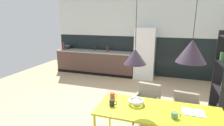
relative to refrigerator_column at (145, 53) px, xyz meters
name	(u,v)px	position (x,y,z in m)	size (l,w,h in m)	color
ground_plane	(103,117)	(-0.47, -2.99, -0.91)	(8.86, 8.86, 0.00)	tan
back_wall_splashback_dark	(134,55)	(-0.47, 0.36, -0.18)	(6.31, 0.12, 1.46)	black
back_wall_panel_upper	(135,16)	(-0.47, 0.36, 1.28)	(6.31, 0.12, 1.46)	silver
kitchen_counter	(95,62)	(-1.92, 0.00, -0.46)	(3.13, 0.63, 0.88)	#50382F
refrigerator_column	(145,53)	(0.00, 0.00, 0.00)	(0.70, 0.60, 1.81)	silver
dining_table	(158,113)	(0.72, -3.74, -0.19)	(1.87, 0.79, 0.76)	gold
armchair_head_of_table	(147,99)	(0.46, -2.85, -0.40)	(0.55, 0.54, 0.80)	gray
armchair_facing_counter	(185,107)	(1.17, -2.94, -0.42)	(0.54, 0.52, 0.73)	gray
fruit_bowl	(136,101)	(0.37, -3.65, -0.09)	(0.27, 0.27, 0.09)	silver
open_book	(193,112)	(1.21, -3.65, -0.14)	(0.31, 0.24, 0.02)	white
mug_short_terracotta	(112,103)	(0.01, -3.81, -0.09)	(0.13, 0.08, 0.10)	black
mug_glass_clear	(113,95)	(-0.07, -3.54, -0.10)	(0.13, 0.09, 0.10)	#B23D33
mug_wide_latte	(175,115)	(0.95, -3.88, -0.10)	(0.13, 0.09, 0.09)	#5B8456
cooking_pot	(68,47)	(-3.21, 0.12, 0.05)	(0.22, 0.22, 0.17)	black
bottle_wine_green	(64,47)	(-3.18, -0.23, 0.12)	(0.07, 0.07, 0.34)	maroon
bottle_spice_small	(95,48)	(-1.98, 0.14, 0.09)	(0.06, 0.06, 0.28)	#0F3319
bottle_vinegar_dark	(108,49)	(-1.41, 0.01, 0.08)	(0.08, 0.08, 0.25)	maroon
pendant_lamp_over_table_near	(135,56)	(0.35, -3.77, 0.67)	(0.33, 0.33, 1.41)	black
pendant_lamp_over_table_far	(192,51)	(1.09, -3.71, 0.78)	(0.40, 0.40, 1.34)	black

